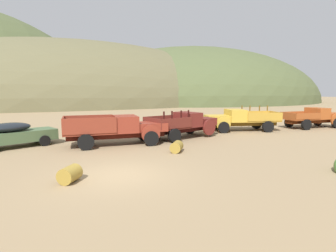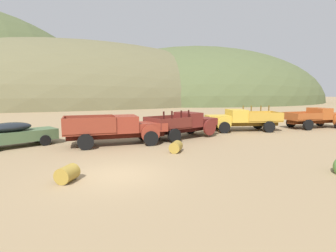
{
  "view_description": "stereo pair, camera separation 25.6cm",
  "coord_description": "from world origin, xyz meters",
  "px_view_note": "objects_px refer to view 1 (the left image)",
  "views": [
    {
      "loc": [
        -3.1,
        -10.77,
        3.51
      ],
      "look_at": [
        5.19,
        5.75,
        1.1
      ],
      "focal_mm": 29.04,
      "sensor_mm": 36.0,
      "label": 1
    },
    {
      "loc": [
        -2.87,
        -10.89,
        3.51
      ],
      "look_at": [
        5.19,
        5.75,
        1.1
      ],
      "focal_mm": 29.04,
      "sensor_mm": 36.0,
      "label": 2
    }
  ],
  "objects_px": {
    "car_weathered_green": "(17,134)",
    "oil_drum_tipped": "(70,174)",
    "truck_oxblood": "(186,124)",
    "oil_drum_foreground": "(177,147)",
    "truck_oxide_orange": "(316,117)",
    "truck_faded_yellow": "(236,119)",
    "truck_rust_red": "(123,129)"
  },
  "relations": [
    {
      "from": "truck_oxblood",
      "to": "truck_oxide_orange",
      "type": "relative_size",
      "value": 0.97
    },
    {
      "from": "oil_drum_foreground",
      "to": "truck_oxide_orange",
      "type": "bearing_deg",
      "value": 10.99
    },
    {
      "from": "truck_rust_red",
      "to": "oil_drum_foreground",
      "type": "distance_m",
      "value": 4.17
    },
    {
      "from": "truck_faded_yellow",
      "to": "truck_oxide_orange",
      "type": "height_order",
      "value": "truck_faded_yellow"
    },
    {
      "from": "truck_faded_yellow",
      "to": "oil_drum_foreground",
      "type": "distance_m",
      "value": 9.99
    },
    {
      "from": "car_weathered_green",
      "to": "truck_oxide_orange",
      "type": "bearing_deg",
      "value": -23.17
    },
    {
      "from": "oil_drum_tipped",
      "to": "oil_drum_foreground",
      "type": "bearing_deg",
      "value": 23.78
    },
    {
      "from": "car_weathered_green",
      "to": "oil_drum_foreground",
      "type": "relative_size",
      "value": 4.8
    },
    {
      "from": "oil_drum_foreground",
      "to": "truck_faded_yellow",
      "type": "bearing_deg",
      "value": 29.93
    },
    {
      "from": "car_weathered_green",
      "to": "truck_faded_yellow",
      "type": "height_order",
      "value": "truck_faded_yellow"
    },
    {
      "from": "truck_oxblood",
      "to": "oil_drum_foreground",
      "type": "relative_size",
      "value": 5.37
    },
    {
      "from": "truck_oxide_orange",
      "to": "truck_faded_yellow",
      "type": "bearing_deg",
      "value": 176.52
    },
    {
      "from": "truck_oxblood",
      "to": "car_weathered_green",
      "type": "bearing_deg",
      "value": 160.71
    },
    {
      "from": "oil_drum_tipped",
      "to": "oil_drum_foreground",
      "type": "height_order",
      "value": "oil_drum_tipped"
    },
    {
      "from": "car_weathered_green",
      "to": "truck_oxide_orange",
      "type": "xyz_separation_m",
      "value": [
        25.18,
        -2.45,
        0.17
      ]
    },
    {
      "from": "truck_oxide_orange",
      "to": "truck_rust_red",
      "type": "bearing_deg",
      "value": -172.9
    },
    {
      "from": "truck_oxblood",
      "to": "oil_drum_tipped",
      "type": "relative_size",
      "value": 5.53
    },
    {
      "from": "truck_rust_red",
      "to": "truck_oxblood",
      "type": "xyz_separation_m",
      "value": [
        5.09,
        0.56,
        -0.01
      ]
    },
    {
      "from": "truck_faded_yellow",
      "to": "truck_oxide_orange",
      "type": "xyz_separation_m",
      "value": [
        8.33,
        -1.68,
        -0.02
      ]
    },
    {
      "from": "truck_oxblood",
      "to": "oil_drum_tipped",
      "type": "height_order",
      "value": "truck_oxblood"
    },
    {
      "from": "truck_rust_red",
      "to": "car_weathered_green",
      "type": "bearing_deg",
      "value": 168.46
    },
    {
      "from": "car_weathered_green",
      "to": "oil_drum_tipped",
      "type": "bearing_deg",
      "value": -93.81
    },
    {
      "from": "truck_oxblood",
      "to": "truck_faded_yellow",
      "type": "bearing_deg",
      "value": -2.43
    },
    {
      "from": "truck_oxide_orange",
      "to": "oil_drum_tipped",
      "type": "relative_size",
      "value": 5.73
    },
    {
      "from": "car_weathered_green",
      "to": "truck_faded_yellow",
      "type": "relative_size",
      "value": 0.79
    },
    {
      "from": "oil_drum_tipped",
      "to": "oil_drum_foreground",
      "type": "xyz_separation_m",
      "value": [
        6.14,
        2.7,
        -0.01
      ]
    },
    {
      "from": "truck_rust_red",
      "to": "oil_drum_tipped",
      "type": "bearing_deg",
      "value": -115.08
    },
    {
      "from": "car_weathered_green",
      "to": "oil_drum_tipped",
      "type": "relative_size",
      "value": 4.93
    },
    {
      "from": "truck_rust_red",
      "to": "truck_faded_yellow",
      "type": "xyz_separation_m",
      "value": [
        10.69,
        1.41,
        -0.01
      ]
    },
    {
      "from": "oil_drum_foreground",
      "to": "car_weathered_green",
      "type": "bearing_deg",
      "value": 145.01
    },
    {
      "from": "truck_oxblood",
      "to": "truck_rust_red",
      "type": "bearing_deg",
      "value": 175.25
    },
    {
      "from": "truck_faded_yellow",
      "to": "oil_drum_tipped",
      "type": "relative_size",
      "value": 6.26
    }
  ]
}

